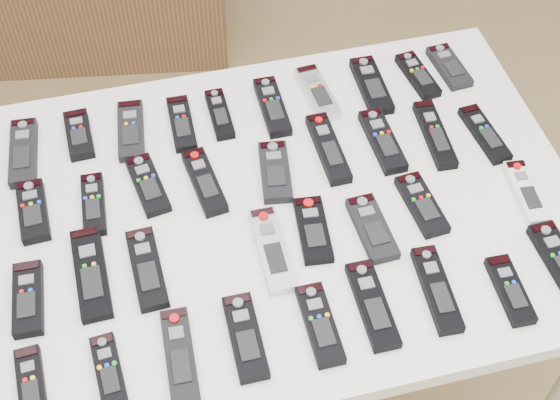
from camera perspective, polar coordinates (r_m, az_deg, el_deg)
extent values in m
cube|color=white|center=(1.63, 0.00, -0.88)|extent=(1.25, 0.88, 0.04)
cylinder|color=beige|center=(1.96, 19.64, -13.33)|extent=(0.04, 0.04, 0.74)
cylinder|color=beige|center=(2.18, -17.07, -2.25)|extent=(0.04, 0.04, 0.74)
cylinder|color=beige|center=(2.30, 11.48, 3.13)|extent=(0.04, 0.04, 0.74)
cube|color=black|center=(1.79, -18.25, 3.32)|extent=(0.07, 0.19, 0.02)
cube|color=black|center=(1.79, -14.49, 4.64)|extent=(0.06, 0.14, 0.02)
cube|color=black|center=(1.78, -10.85, 5.01)|extent=(0.07, 0.18, 0.02)
cube|color=black|center=(1.78, -7.21, 5.57)|extent=(0.05, 0.16, 0.02)
cube|color=black|center=(1.79, -4.44, 6.27)|extent=(0.04, 0.15, 0.02)
cube|color=black|center=(1.80, -0.57, 6.84)|extent=(0.05, 0.18, 0.02)
cube|color=#B7B7BC|center=(1.83, 2.77, 7.79)|extent=(0.07, 0.18, 0.02)
cube|color=black|center=(1.86, 6.70, 8.32)|extent=(0.06, 0.18, 0.02)
cube|color=black|center=(1.90, 10.05, 8.96)|extent=(0.07, 0.16, 0.02)
cube|color=black|center=(1.94, 12.27, 9.50)|extent=(0.07, 0.15, 0.02)
cube|color=black|center=(1.67, -17.62, -0.80)|extent=(0.06, 0.15, 0.02)
cube|color=black|center=(1.65, -13.48, -0.32)|extent=(0.05, 0.16, 0.02)
cube|color=black|center=(1.66, -9.64, 1.10)|extent=(0.08, 0.17, 0.02)
cube|color=black|center=(1.65, -5.54, 1.34)|extent=(0.07, 0.18, 0.02)
cube|color=black|center=(1.66, -0.35, 2.07)|extent=(0.08, 0.17, 0.02)
cube|color=black|center=(1.71, 3.55, 3.78)|extent=(0.05, 0.20, 0.02)
cube|color=black|center=(1.74, 7.51, 4.31)|extent=(0.06, 0.18, 0.02)
cube|color=black|center=(1.77, 11.26, 4.72)|extent=(0.06, 0.20, 0.02)
cube|color=black|center=(1.80, 14.74, 4.70)|extent=(0.06, 0.17, 0.02)
cube|color=black|center=(1.55, -17.95, -6.89)|extent=(0.06, 0.16, 0.02)
cube|color=black|center=(1.55, -13.64, -5.25)|extent=(0.06, 0.21, 0.02)
cube|color=black|center=(1.54, -9.71, -4.97)|extent=(0.06, 0.19, 0.02)
cube|color=#B7B7BC|center=(1.54, -0.57, -3.65)|extent=(0.05, 0.20, 0.02)
cube|color=black|center=(1.57, 2.44, -2.20)|extent=(0.07, 0.16, 0.02)
cube|color=black|center=(1.58, 6.75, -2.07)|extent=(0.07, 0.16, 0.02)
cube|color=black|center=(1.63, 10.33, -0.33)|extent=(0.07, 0.16, 0.02)
cube|color=silver|center=(1.71, 17.55, 0.53)|extent=(0.06, 0.17, 0.02)
cube|color=black|center=(1.46, -17.73, -12.86)|extent=(0.05, 0.15, 0.02)
cube|color=black|center=(1.44, -12.40, -12.23)|extent=(0.06, 0.15, 0.02)
cube|color=black|center=(1.43, -7.34, -11.25)|extent=(0.06, 0.19, 0.02)
cube|color=black|center=(1.44, -2.55, -9.99)|extent=(0.06, 0.17, 0.02)
cube|color=black|center=(1.45, 2.94, -9.09)|extent=(0.05, 0.17, 0.02)
cube|color=black|center=(1.48, 6.78, -7.62)|extent=(0.05, 0.19, 0.02)
cube|color=black|center=(1.52, 11.39, -6.43)|extent=(0.06, 0.19, 0.02)
cube|color=black|center=(1.55, 16.48, -6.34)|extent=(0.05, 0.15, 0.02)
cube|color=black|center=(1.62, 19.83, -4.24)|extent=(0.06, 0.18, 0.02)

